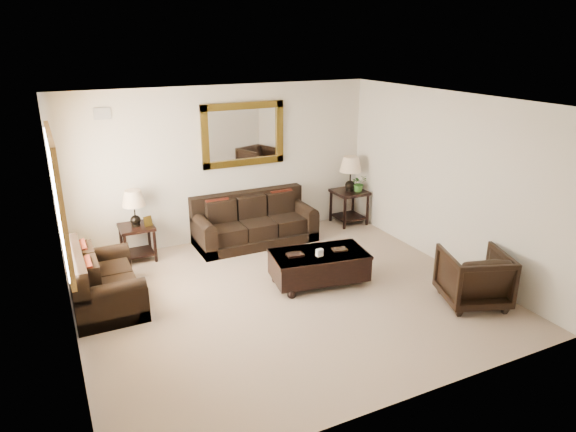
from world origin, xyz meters
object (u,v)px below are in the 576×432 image
sofa (254,225)px  armchair (474,275)px  loveseat (101,284)px  end_table_left (135,215)px  coffee_table (319,264)px  end_table_right (350,180)px

sofa → armchair: sofa is taller
loveseat → end_table_left: size_ratio=1.25×
sofa → loveseat: 2.98m
end_table_left → armchair: size_ratio=1.40×
sofa → end_table_left: bearing=177.0°
sofa → loveseat: bearing=-155.8°
end_table_left → armchair: 5.17m
coffee_table → armchair: (1.58, -1.46, 0.12)m
end_table_right → coffee_table: (-1.78, -1.98, -0.57)m
sofa → loveseat: (-2.72, -1.22, -0.00)m
coffee_table → end_table_left: bearing=147.0°
end_table_right → end_table_left: bearing=179.5°
end_table_left → coffee_table: end_table_left is taller
coffee_table → armchair: bearing=-33.8°
end_table_left → end_table_right: bearing=-0.5°
loveseat → end_table_right: end_table_right is taller
sofa → armchair: (1.83, -3.37, 0.11)m
sofa → armchair: bearing=-61.5°
sofa → loveseat: sofa is taller
sofa → armchair: 3.83m
loveseat → end_table_left: end_table_left is taller
end_table_left → sofa: bearing=-3.0°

